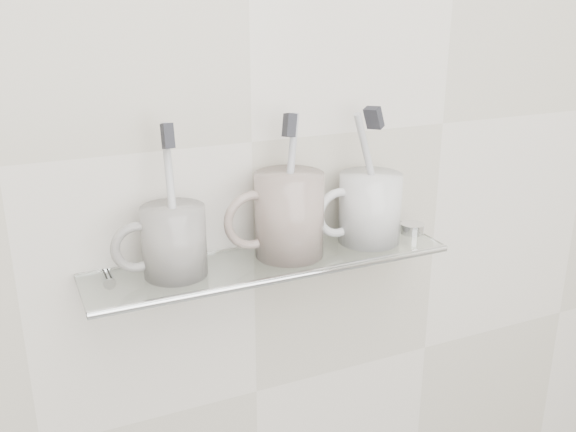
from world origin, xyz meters
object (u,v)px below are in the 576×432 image
shelf_glass (270,262)px  mug_center (289,215)px  mug_left (174,241)px  mug_right (370,208)px

shelf_glass → mug_center: mug_center is taller
mug_left → mug_center: mug_center is taller
shelf_glass → mug_right: mug_right is taller
mug_left → mug_right: bearing=18.8°
mug_left → shelf_glass: bearing=16.6°
mug_center → mug_right: bearing=-12.4°
mug_center → mug_right: mug_center is taller
mug_left → mug_right: mug_right is taller
shelf_glass → mug_center: bearing=9.2°
shelf_glass → mug_left: bearing=177.8°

